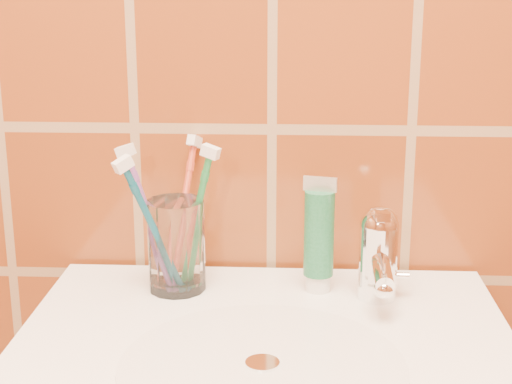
{
  "coord_description": "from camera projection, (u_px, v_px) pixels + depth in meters",
  "views": [
    {
      "loc": [
        0.03,
        0.18,
        1.24
      ],
      "look_at": [
        -0.02,
        1.08,
        0.99
      ],
      "focal_mm": 55.0,
      "sensor_mm": 36.0,
      "label": 1
    }
  ],
  "objects": [
    {
      "name": "faucet",
      "position": [
        379.0,
        251.0,
        0.96
      ],
      "size": [
        0.05,
        0.11,
        0.12
      ],
      "color": "white",
      "rests_on": "pedestal_sink"
    },
    {
      "name": "glass_tumbler",
      "position": [
        176.0,
        245.0,
        0.99
      ],
      "size": [
        0.08,
        0.08,
        0.12
      ],
      "primitive_type": "cylinder",
      "rotation": [
        0.0,
        0.0,
        0.11
      ],
      "color": "white",
      "rests_on": "pedestal_sink"
    },
    {
      "name": "toothbrush_3",
      "position": [
        183.0,
        212.0,
        1.02
      ],
      "size": [
        0.1,
        0.17,
        0.21
      ],
      "primitive_type": null,
      "rotation": [
        0.41,
        0.0,
        2.79
      ],
      "color": "#C04129",
      "rests_on": "glass_tumbler"
    },
    {
      "name": "toothpaste_tube",
      "position": [
        319.0,
        238.0,
        0.98
      ],
      "size": [
        0.04,
        0.04,
        0.15
      ],
      "rotation": [
        0.0,
        0.0,
        -0.24
      ],
      "color": "white",
      "rests_on": "pedestal_sink"
    },
    {
      "name": "toothbrush_1",
      "position": [
        195.0,
        219.0,
        0.98
      ],
      "size": [
        0.11,
        0.1,
        0.2
      ],
      "primitive_type": null,
      "rotation": [
        0.25,
        0.0,
        1.19
      ],
      "color": "#217C3E",
      "rests_on": "glass_tumbler"
    },
    {
      "name": "toothbrush_0",
      "position": [
        154.0,
        228.0,
        0.95
      ],
      "size": [
        0.16,
        0.16,
        0.21
      ],
      "primitive_type": null,
      "rotation": [
        0.41,
        0.0,
        -0.85
      ],
      "color": "#0C4E68",
      "rests_on": "glass_tumbler"
    },
    {
      "name": "toothbrush_2",
      "position": [
        151.0,
        220.0,
        0.98
      ],
      "size": [
        0.11,
        0.1,
        0.2
      ],
      "primitive_type": null,
      "rotation": [
        0.33,
        0.0,
        -1.76
      ],
      "color": "#7C4492",
      "rests_on": "glass_tumbler"
    }
  ]
}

